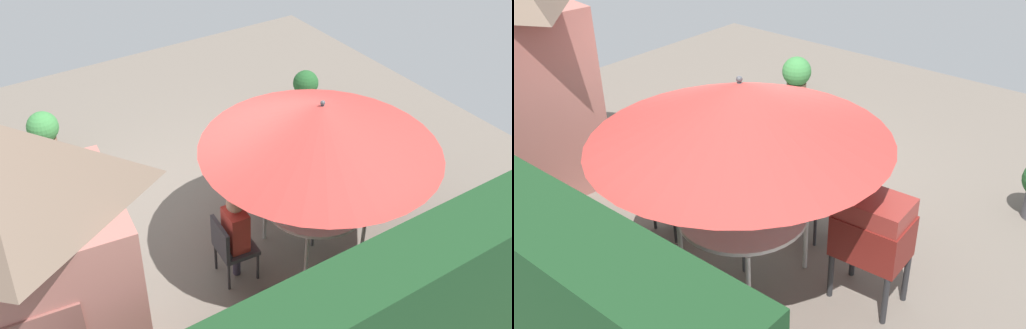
% 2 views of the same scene
% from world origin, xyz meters
% --- Properties ---
extents(ground_plane, '(11.00, 11.00, 0.00)m').
position_xyz_m(ground_plane, '(0.00, 0.00, 0.00)').
color(ground_plane, '#6B6056').
extents(patio_table, '(1.34, 1.34, 0.76)m').
position_xyz_m(patio_table, '(-0.91, 1.45, 0.70)').
color(patio_table, white).
rests_on(patio_table, ground).
extents(patio_umbrella, '(2.95, 2.95, 2.25)m').
position_xyz_m(patio_umbrella, '(-0.91, 1.45, 1.90)').
color(patio_umbrella, '#4C4C51').
rests_on(patio_umbrella, ground).
extents(bbq_grill, '(0.73, 0.54, 1.20)m').
position_xyz_m(bbq_grill, '(-2.15, 0.97, 0.85)').
color(bbq_grill, maroon).
rests_on(bbq_grill, ground).
extents(chair_near_shed, '(0.51, 0.50, 0.90)m').
position_xyz_m(chair_near_shed, '(0.31, 1.33, 0.52)').
color(chair_near_shed, '#38383D').
rests_on(chair_near_shed, ground).
extents(chair_far_side, '(0.62, 0.62, 0.90)m').
position_xyz_m(chair_far_side, '(-1.43, 2.53, 0.52)').
color(chair_far_side, '#38383D').
rests_on(chair_far_side, ground).
extents(chair_toward_hedge, '(0.52, 0.53, 0.90)m').
position_xyz_m(chair_toward_hedge, '(-1.08, 0.28, 0.52)').
color(chair_toward_hedge, '#38383D').
rests_on(chair_toward_hedge, ground).
extents(potted_plant_by_grill, '(0.51, 0.51, 0.78)m').
position_xyz_m(potted_plant_by_grill, '(1.46, -2.66, 0.45)').
color(potted_plant_by_grill, '#936651').
rests_on(potted_plant_by_grill, ground).
extents(person_in_red, '(0.27, 0.36, 1.26)m').
position_xyz_m(person_in_red, '(0.22, 1.34, 0.78)').
color(person_in_red, '#CC3D33').
rests_on(person_in_red, ground).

